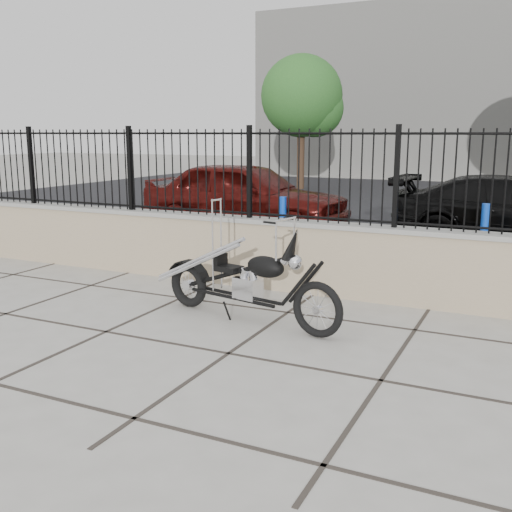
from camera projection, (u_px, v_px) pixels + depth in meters
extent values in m
plane|color=#99968E|center=(228.00, 354.00, 5.82)|extent=(90.00, 90.00, 0.00)
plane|color=black|center=(438.00, 209.00, 16.86)|extent=(30.00, 30.00, 0.00)
cube|color=gray|center=(317.00, 258.00, 7.93)|extent=(14.00, 0.36, 0.96)
cube|color=black|center=(319.00, 176.00, 7.71)|extent=(14.00, 0.08, 1.20)
cube|color=beige|center=(491.00, 92.00, 28.42)|extent=(22.00, 6.00, 8.00)
imported|color=#430C09|center=(245.00, 196.00, 12.83)|extent=(4.53, 1.86, 1.54)
cylinder|color=#0C54B8|center=(283.00, 225.00, 10.53)|extent=(0.15, 0.15, 1.01)
cylinder|color=blue|center=(484.00, 238.00, 9.13)|extent=(0.13, 0.13, 1.06)
cylinder|color=#382619|center=(301.00, 151.00, 22.67)|extent=(0.28, 0.28, 2.85)
sphere|color=#255C22|center=(302.00, 92.00, 22.23)|extent=(3.03, 3.03, 3.03)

